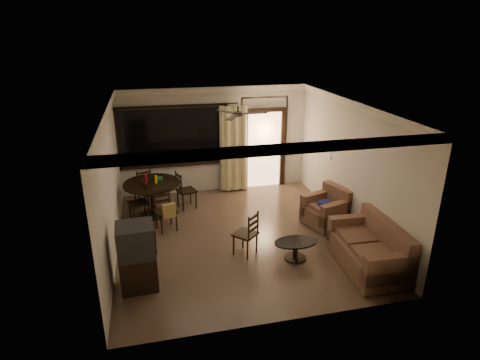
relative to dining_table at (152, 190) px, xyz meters
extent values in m
plane|color=#7F6651|center=(1.72, -1.47, -0.65)|extent=(5.50, 5.50, 0.00)
plane|color=beige|center=(1.72, 1.28, 0.75)|extent=(5.00, 0.00, 5.00)
plane|color=beige|center=(1.72, -4.22, 0.75)|extent=(5.00, 0.00, 5.00)
plane|color=beige|center=(-0.78, -1.47, 0.75)|extent=(0.00, 5.50, 5.50)
plane|color=beige|center=(4.22, -1.47, 0.75)|extent=(0.00, 5.50, 5.50)
plane|color=white|center=(1.72, -1.47, 2.15)|extent=(5.50, 5.50, 0.00)
cube|color=black|center=(0.62, 1.25, 0.93)|extent=(2.70, 0.04, 1.45)
cylinder|color=black|center=(0.72, 1.16, 1.73)|extent=(3.20, 0.03, 0.03)
cube|color=#FFC684|center=(3.07, 1.23, 0.40)|extent=(0.91, 0.03, 2.08)
cube|color=white|center=(4.21, -0.42, 0.65)|extent=(0.02, 0.18, 0.12)
cylinder|color=black|center=(1.72, -1.47, 2.09)|extent=(0.03, 0.03, 0.12)
cylinder|color=black|center=(1.72, -1.47, 2.00)|extent=(0.16, 0.16, 0.08)
cylinder|color=black|center=(0.00, 0.00, 0.15)|extent=(1.32, 1.32, 0.04)
cylinder|color=black|center=(0.00, 0.00, -0.24)|extent=(0.13, 0.13, 0.77)
cylinder|color=black|center=(0.00, 0.00, -0.63)|extent=(0.66, 0.66, 0.03)
cylinder|color=maroon|center=(-0.12, 0.02, 0.28)|extent=(0.06, 0.06, 0.22)
cylinder|color=#CFCA16|center=(0.10, -0.03, 0.26)|extent=(0.06, 0.06, 0.18)
cube|color=#237636|center=(0.19, 0.20, 0.20)|extent=(0.14, 0.10, 0.05)
cube|color=black|center=(-0.33, -0.25, -0.20)|extent=(0.52, 0.52, 0.04)
cube|color=black|center=(0.81, 0.25, -0.20)|extent=(0.52, 0.52, 0.04)
cube|color=black|center=(0.25, -0.81, -0.20)|extent=(0.52, 0.52, 0.04)
cube|color=tan|center=(0.32, -1.03, -0.10)|extent=(0.29, 0.16, 0.32)
cube|color=black|center=(-0.24, 0.76, -0.20)|extent=(0.52, 0.52, 0.04)
cube|color=black|center=(-0.33, -2.82, -0.34)|extent=(0.64, 0.58, 0.62)
cube|color=black|center=(-0.33, -2.82, 0.25)|extent=(0.64, 0.58, 0.56)
cube|color=black|center=(-0.02, -2.81, 0.25)|extent=(0.04, 0.45, 0.38)
cube|color=#492521|center=(3.77, -3.18, -0.42)|extent=(0.97, 1.73, 0.42)
cube|color=#492521|center=(4.11, -3.19, -0.07)|extent=(0.29, 1.70, 0.69)
cube|color=#492521|center=(3.74, -3.93, -0.21)|extent=(0.90, 0.23, 0.53)
cube|color=#492521|center=(3.80, -2.43, -0.21)|extent=(0.90, 0.23, 0.53)
cube|color=#492521|center=(3.72, -3.18, -0.17)|extent=(0.70, 1.50, 0.13)
cube|color=#492521|center=(3.77, -1.38, -0.43)|extent=(1.05, 1.05, 0.40)
cube|color=#492521|center=(4.08, -1.28, -0.10)|extent=(0.44, 0.86, 0.64)
cube|color=#492521|center=(3.87, -1.69, -0.23)|extent=(0.86, 0.42, 0.50)
cube|color=#492521|center=(3.67, -1.06, -0.23)|extent=(0.86, 0.42, 0.50)
cube|color=#492521|center=(3.72, -1.39, -0.20)|extent=(0.76, 0.79, 0.12)
ellipsoid|color=#131854|center=(3.72, -1.39, -0.09)|extent=(0.36, 0.30, 0.11)
ellipsoid|color=black|center=(2.60, -2.58, -0.29)|extent=(0.85, 0.51, 0.03)
cylinder|color=black|center=(2.60, -2.58, -0.47)|extent=(0.09, 0.09, 0.34)
cylinder|color=black|center=(2.60, -2.58, -0.63)|extent=(0.42, 0.42, 0.03)
cube|color=black|center=(1.70, -2.18, -0.22)|extent=(0.57, 0.57, 0.04)
camera|label=1|loc=(0.04, -8.90, 3.56)|focal=30.00mm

